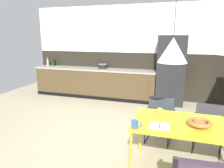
{
  "coord_description": "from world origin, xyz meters",
  "views": [
    {
      "loc": [
        1.05,
        -3.02,
        1.87
      ],
      "look_at": [
        -0.16,
        0.84,
        0.92
      ],
      "focal_mm": 32.7,
      "sensor_mm": 36.0,
      "label": 1
    }
  ],
  "objects_px": {
    "armchair_facing_counter": "(160,114)",
    "bottle_spice_small": "(53,62)",
    "dining_table": "(192,127)",
    "mug_white_ceramic": "(135,124)",
    "pendant_lamp_over_table_near": "(173,50)",
    "fruit_bowl": "(200,123)",
    "cooking_pot": "(103,66)",
    "bottle_oil_tall": "(48,63)",
    "mug_wide_latte": "(160,111)",
    "open_book": "(160,126)",
    "armchair_corner_seat": "(209,122)",
    "refrigerator_column": "(171,70)"
  },
  "relations": [
    {
      "from": "mug_wide_latte",
      "to": "cooking_pot",
      "type": "height_order",
      "value": "cooking_pot"
    },
    {
      "from": "armchair_facing_counter",
      "to": "open_book",
      "type": "xyz_separation_m",
      "value": [
        0.07,
        -1.09,
        0.26
      ]
    },
    {
      "from": "mug_wide_latte",
      "to": "pendant_lamp_over_table_near",
      "type": "bearing_deg",
      "value": -53.54
    },
    {
      "from": "refrigerator_column",
      "to": "dining_table",
      "type": "bearing_deg",
      "value": -83.24
    },
    {
      "from": "dining_table",
      "to": "mug_wide_latte",
      "type": "xyz_separation_m",
      "value": [
        -0.43,
        0.21,
        0.09
      ]
    },
    {
      "from": "armchair_corner_seat",
      "to": "fruit_bowl",
      "type": "relative_size",
      "value": 2.56
    },
    {
      "from": "dining_table",
      "to": "pendant_lamp_over_table_near",
      "type": "relative_size",
      "value": 1.31
    },
    {
      "from": "armchair_corner_seat",
      "to": "bottle_spice_small",
      "type": "distance_m",
      "value": 5.16
    },
    {
      "from": "dining_table",
      "to": "fruit_bowl",
      "type": "height_order",
      "value": "fruit_bowl"
    },
    {
      "from": "armchair_corner_seat",
      "to": "pendant_lamp_over_table_near",
      "type": "relative_size",
      "value": 0.63
    },
    {
      "from": "cooking_pot",
      "to": "bottle_spice_small",
      "type": "xyz_separation_m",
      "value": [
        -1.78,
        0.06,
        0.05
      ]
    },
    {
      "from": "pendant_lamp_over_table_near",
      "to": "armchair_corner_seat",
      "type": "bearing_deg",
      "value": 49.53
    },
    {
      "from": "fruit_bowl",
      "to": "cooking_pot",
      "type": "relative_size",
      "value": 1.06
    },
    {
      "from": "dining_table",
      "to": "armchair_corner_seat",
      "type": "bearing_deg",
      "value": 67.18
    },
    {
      "from": "fruit_bowl",
      "to": "mug_wide_latte",
      "type": "height_order",
      "value": "mug_wide_latte"
    },
    {
      "from": "bottle_oil_tall",
      "to": "bottle_spice_small",
      "type": "bearing_deg",
      "value": 15.46
    },
    {
      "from": "mug_wide_latte",
      "to": "mug_white_ceramic",
      "type": "distance_m",
      "value": 0.61
    },
    {
      "from": "armchair_facing_counter",
      "to": "bottle_spice_small",
      "type": "height_order",
      "value": "bottle_spice_small"
    },
    {
      "from": "armchair_facing_counter",
      "to": "cooking_pot",
      "type": "distance_m",
      "value": 3.03
    },
    {
      "from": "armchair_facing_counter",
      "to": "pendant_lamp_over_table_near",
      "type": "bearing_deg",
      "value": 107.45
    },
    {
      "from": "armchair_facing_counter",
      "to": "mug_white_ceramic",
      "type": "height_order",
      "value": "mug_white_ceramic"
    },
    {
      "from": "bottle_spice_small",
      "to": "dining_table",
      "type": "bearing_deg",
      "value": -37.93
    },
    {
      "from": "armchair_corner_seat",
      "to": "fruit_bowl",
      "type": "height_order",
      "value": "fruit_bowl"
    },
    {
      "from": "cooking_pot",
      "to": "fruit_bowl",
      "type": "bearing_deg",
      "value": -52.82
    },
    {
      "from": "fruit_bowl",
      "to": "mug_wide_latte",
      "type": "distance_m",
      "value": 0.58
    },
    {
      "from": "bottle_oil_tall",
      "to": "cooking_pot",
      "type": "bearing_deg",
      "value": -0.4
    },
    {
      "from": "armchair_facing_counter",
      "to": "fruit_bowl",
      "type": "bearing_deg",
      "value": 126.16
    },
    {
      "from": "open_book",
      "to": "bottle_spice_small",
      "type": "relative_size",
      "value": 0.82
    },
    {
      "from": "cooking_pot",
      "to": "bottle_spice_small",
      "type": "distance_m",
      "value": 1.78
    },
    {
      "from": "mug_wide_latte",
      "to": "bottle_oil_tall",
      "type": "bearing_deg",
      "value": 142.7
    },
    {
      "from": "open_book",
      "to": "pendant_lamp_over_table_near",
      "type": "bearing_deg",
      "value": 67.96
    },
    {
      "from": "cooking_pot",
      "to": "pendant_lamp_over_table_near",
      "type": "distance_m",
      "value": 3.84
    },
    {
      "from": "open_book",
      "to": "mug_wide_latte",
      "type": "height_order",
      "value": "mug_wide_latte"
    },
    {
      "from": "dining_table",
      "to": "mug_white_ceramic",
      "type": "distance_m",
      "value": 0.78
    },
    {
      "from": "armchair_facing_counter",
      "to": "armchair_corner_seat",
      "type": "height_order",
      "value": "armchair_facing_counter"
    },
    {
      "from": "armchair_corner_seat",
      "to": "open_book",
      "type": "distance_m",
      "value": 1.26
    },
    {
      "from": "mug_wide_latte",
      "to": "bottle_spice_small",
      "type": "bearing_deg",
      "value": 140.89
    },
    {
      "from": "armchair_facing_counter",
      "to": "bottle_oil_tall",
      "type": "relative_size",
      "value": 2.78
    },
    {
      "from": "mug_wide_latte",
      "to": "bottle_oil_tall",
      "type": "relative_size",
      "value": 0.43
    },
    {
      "from": "dining_table",
      "to": "cooking_pot",
      "type": "xyz_separation_m",
      "value": [
        -2.39,
        3.18,
        0.26
      ]
    },
    {
      "from": "cooking_pot",
      "to": "dining_table",
      "type": "bearing_deg",
      "value": -53.06
    },
    {
      "from": "armchair_corner_seat",
      "to": "fruit_bowl",
      "type": "bearing_deg",
      "value": 83.66
    },
    {
      "from": "cooking_pot",
      "to": "armchair_corner_seat",
      "type": "bearing_deg",
      "value": -41.25
    },
    {
      "from": "fruit_bowl",
      "to": "bottle_spice_small",
      "type": "xyz_separation_m",
      "value": [
        -4.24,
        3.32,
        0.2
      ]
    },
    {
      "from": "armchair_facing_counter",
      "to": "refrigerator_column",
      "type": "bearing_deg",
      "value": -86.0
    },
    {
      "from": "fruit_bowl",
      "to": "cooking_pot",
      "type": "bearing_deg",
      "value": 127.18
    },
    {
      "from": "refrigerator_column",
      "to": "mug_white_ceramic",
      "type": "height_order",
      "value": "refrigerator_column"
    },
    {
      "from": "open_book",
      "to": "armchair_corner_seat",
      "type": "bearing_deg",
      "value": 53.31
    },
    {
      "from": "cooking_pot",
      "to": "bottle_spice_small",
      "type": "relative_size",
      "value": 0.93
    },
    {
      "from": "fruit_bowl",
      "to": "pendant_lamp_over_table_near",
      "type": "xyz_separation_m",
      "value": [
        -0.38,
        0.11,
        0.89
      ]
    }
  ]
}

